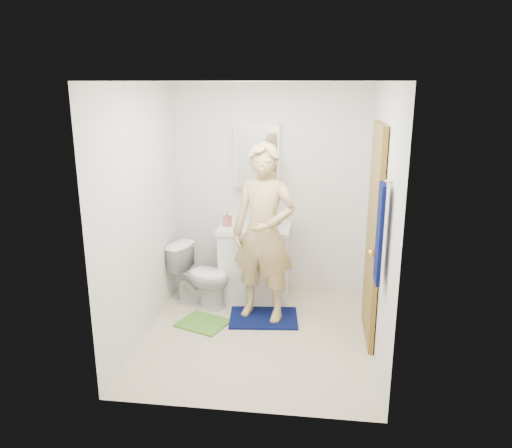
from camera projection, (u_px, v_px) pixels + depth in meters
The scene contains 22 objects.
floor at pixel (258, 335), 4.91m from camera, with size 2.20×2.40×0.02m, color beige.
ceiling at pixel (258, 80), 4.25m from camera, with size 2.20×2.40×0.02m, color white.
wall_back at pixel (271, 190), 5.74m from camera, with size 2.20×0.02×2.40m, color silver.
wall_front at pixel (236, 262), 3.43m from camera, with size 2.20×0.02×2.40m, color silver.
wall_left at pixel (142, 213), 4.72m from camera, with size 0.02×2.40×2.40m, color silver.
wall_right at pixel (381, 221), 4.44m from camera, with size 0.02×2.40×2.40m, color silver.
vanity_cabinet at pixel (255, 263), 5.69m from camera, with size 0.75×0.55×0.80m, color white.
countertop at pixel (255, 228), 5.58m from camera, with size 0.79×0.59×0.05m, color white.
sink_basin at pixel (255, 226), 5.57m from camera, with size 0.40×0.40×0.03m, color white.
faucet at pixel (257, 216), 5.72m from camera, with size 0.03×0.03×0.12m, color silver.
medicine_cabinet at pixel (257, 156), 5.58m from camera, with size 0.50×0.12×0.70m, color white.
mirror_panel at pixel (257, 157), 5.52m from camera, with size 0.46×0.01×0.66m, color white.
door at pixel (373, 235), 4.64m from camera, with size 0.05×0.80×2.05m, color olive.
door_knob at pixel (372, 253), 4.36m from camera, with size 0.07×0.07×0.07m, color gold.
towel at pixel (380, 234), 3.90m from camera, with size 0.03×0.24×0.80m, color #071046.
towel_hook at pixel (389, 181), 3.78m from camera, with size 0.02×0.02×0.06m, color silver.
toilet at pixel (201, 275), 5.50m from camera, with size 0.38×0.67×0.68m, color white.
bath_mat at pixel (264, 318), 5.23m from camera, with size 0.70×0.50×0.02m, color #071046.
green_rug at pixel (203, 323), 5.12m from camera, with size 0.47×0.40×0.02m, color #589732.
soap_dispenser at pixel (227, 219), 5.53m from camera, with size 0.08×0.08×0.17m, color #BD5861.
toothbrush_cup at pixel (277, 220), 5.61m from camera, with size 0.12×0.12×0.10m, color #7A4497.
man at pixel (264, 233), 5.01m from camera, with size 0.66×0.43×1.82m, color tan.
Camera 1 is at (0.55, -4.39, 2.39)m, focal length 35.00 mm.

